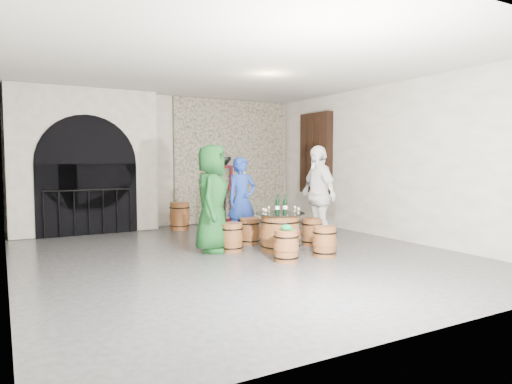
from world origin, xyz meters
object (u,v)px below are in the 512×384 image
barrel_table (280,232)px  wine_bottle_right (277,205)px  barrel_stool_near_right (325,242)px  wine_bottle_center (285,206)px  barrel_stool_left (232,237)px  corking_press (225,185)px  side_barrel (180,216)px  person_blue (242,200)px  person_white (318,195)px  wine_bottle_left (277,206)px  barrel_stool_far (249,231)px  barrel_stool_right (312,232)px  person_green (212,198)px  barrel_stool_near_left (286,246)px

barrel_table → wine_bottle_right: (0.01, 0.11, 0.48)m
barrel_stool_near_right → wine_bottle_center: bearing=114.4°
barrel_table → barrel_stool_left: bearing=153.8°
barrel_table → corking_press: size_ratio=0.52×
barrel_table → side_barrel: size_ratio=1.38×
barrel_stool_near_right → wine_bottle_center: 0.97m
person_blue → barrel_stool_near_right: bearing=-72.6°
person_white → wine_bottle_left: person_white is taller
barrel_stool_near_right → wine_bottle_left: 1.05m
barrel_stool_far → side_barrel: (-0.53, 2.45, 0.06)m
person_white → barrel_stool_left: bearing=-87.9°
wine_bottle_left → wine_bottle_center: size_ratio=1.00×
barrel_table → barrel_stool_right: bearing=12.6°
barrel_table → wine_bottle_center: size_ratio=2.71×
barrel_stool_left → person_green: 0.78m
barrel_stool_far → wine_bottle_center: bearing=-74.9°
barrel_stool_left → wine_bottle_right: bearing=-19.3°
person_green → person_blue: bearing=-23.5°
wine_bottle_left → wine_bottle_right: (0.08, 0.13, 0.00)m
wine_bottle_center → side_barrel: 3.46m
barrel_stool_left → barrel_stool_near_left: same height
person_white → side_barrel: (-1.70, 3.08, -0.64)m
person_white → wine_bottle_left: bearing=-69.8°
barrel_stool_near_left → side_barrel: bearing=94.4°
wine_bottle_center → corking_press: corking_press is taller
barrel_table → barrel_stool_near_left: bearing=-115.8°
barrel_table → barrel_stool_left: (-0.78, 0.38, -0.09)m
barrel_stool_near_left → wine_bottle_center: (0.46, 0.74, 0.56)m
barrel_stool_far → barrel_stool_near_left: size_ratio=1.00×
wine_bottle_center → barrel_stool_near_left: bearing=-121.7°
wine_bottle_left → wine_bottle_right: 0.16m
person_white → side_barrel: size_ratio=2.99×
barrel_stool_near_right → person_green: size_ratio=0.27×
wine_bottle_center → wine_bottle_left: bearing=175.1°
barrel_stool_left → wine_bottle_left: 0.99m
barrel_stool_left → person_blue: bearing=50.8°
barrel_table → barrel_stool_far: size_ratio=1.73×
wine_bottle_right → side_barrel: size_ratio=0.51×
barrel_stool_near_right → wine_bottle_right: bearing=114.7°
barrel_table → wine_bottle_right: size_ratio=2.71×
person_white → wine_bottle_right: (-1.00, -0.12, -0.14)m
barrel_stool_right → wine_bottle_right: wine_bottle_right is taller
barrel_stool_far → barrel_stool_right: (1.01, -0.66, 0.00)m
barrel_stool_near_left → wine_bottle_left: wine_bottle_left is taller
barrel_stool_near_left → corking_press: bearing=76.8°
barrel_table → wine_bottle_left: wine_bottle_left is taller
barrel_stool_far → barrel_stool_near_right: 1.71m
person_green → person_white: person_white is taller
person_blue → person_white: 1.49m
wine_bottle_left → wine_bottle_center: bearing=-4.9°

